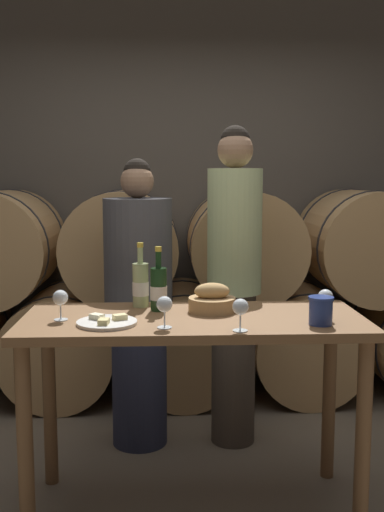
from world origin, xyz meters
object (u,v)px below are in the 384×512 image
object	(u,v)px
wine_bottle_red	(159,289)
wine_glass_center	(240,308)
person_left	(139,304)
wine_glass_right	(325,298)
wine_bottle_white	(141,284)
bread_basket	(212,301)
blue_crock	(321,309)
wine_glass_left	(164,305)
wine_glass_far_left	(60,299)
tasting_table	(193,348)
cheese_plate	(107,322)
person_right	(234,282)

from	to	relation	value
wine_bottle_red	wine_glass_center	size ratio (longest dim) A/B	2.25
person_left	wine_glass_right	world-z (taller)	person_left
person_left	wine_bottle_white	size ratio (longest dim) A/B	5.27
wine_bottle_red	bread_basket	xyz separation A→B (m)	(0.24, -0.03, -0.05)
person_left	wine_bottle_red	distance (m)	0.60
wine_bottle_red	blue_crock	world-z (taller)	wine_bottle_red
wine_bottle_red	wine_glass_center	world-z (taller)	wine_bottle_red
bread_basket	wine_glass_left	distance (m)	0.36
blue_crock	wine_glass_far_left	distance (m)	1.09
tasting_table	wine_bottle_white	world-z (taller)	wine_bottle_white
tasting_table	cheese_plate	xyz separation A→B (m)	(-0.36, -0.12, 0.15)
wine_bottle_white	wine_glass_left	distance (m)	0.43
wine_bottle_white	wine_glass_left	bearing A→B (deg)	-74.79
wine_glass_left	wine_glass_right	size ratio (longest dim) A/B	1.00
blue_crock	wine_bottle_white	bearing A→B (deg)	152.96
person_right	wine_glass_left	size ratio (longest dim) A/B	13.53
tasting_table	wine_bottle_red	distance (m)	0.31
person_left	wine_glass_left	size ratio (longest dim) A/B	12.18
wine_bottle_red	wine_bottle_white	world-z (taller)	wine_bottle_white
wine_glass_far_left	wine_glass_right	xyz separation A→B (m)	(1.12, -0.04, 0.00)
wine_bottle_red	cheese_plate	distance (m)	0.34
wine_glass_far_left	wine_glass_center	size ratio (longest dim) A/B	1.00
blue_crock	wine_glass_right	distance (m)	0.10
wine_glass_center	wine_glass_right	distance (m)	0.43
bread_basket	wine_glass_far_left	distance (m)	0.67
wine_glass_center	wine_glass_right	bearing A→B (deg)	25.04
wine_glass_center	person_left	bearing A→B (deg)	115.11
person_left	wine_bottle_white	bearing A→B (deg)	-86.10
wine_glass_right	wine_bottle_red	bearing A→B (deg)	163.99
wine_bottle_white	wine_glass_far_left	bearing A→B (deg)	-141.81
tasting_table	wine_bottle_white	xyz separation A→B (m)	(-0.24, 0.22, 0.24)
person_right	wine_glass_left	xyz separation A→B (m)	(-0.38, -0.88, 0.06)
blue_crock	wine_bottle_red	bearing A→B (deg)	156.21
person_right	person_left	bearing A→B (deg)	-179.98
cheese_plate	person_right	bearing A→B (deg)	52.47
blue_crock	wine_glass_left	size ratio (longest dim) A/B	0.90
blue_crock	tasting_table	bearing A→B (deg)	162.13
person_right	wine_bottle_white	world-z (taller)	person_right
tasting_table	bread_basket	xyz separation A→B (m)	(0.09, 0.10, 0.19)
person_right	wine_bottle_white	bearing A→B (deg)	-136.49
wine_glass_right	person_left	bearing A→B (deg)	137.34
tasting_table	person_left	xyz separation A→B (m)	(-0.27, 0.69, 0.05)
wine_glass_left	wine_bottle_white	bearing A→B (deg)	105.21
blue_crock	bread_basket	distance (m)	0.50
person_left	cheese_plate	distance (m)	0.82
wine_bottle_red	wine_glass_left	world-z (taller)	wine_bottle_red
tasting_table	wine_bottle_red	xyz separation A→B (m)	(-0.15, 0.13, 0.24)
person_right	wine_bottle_red	world-z (taller)	person_right
wine_glass_left	wine_glass_right	distance (m)	0.69
wine_bottle_white	person_right	bearing A→B (deg)	43.51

